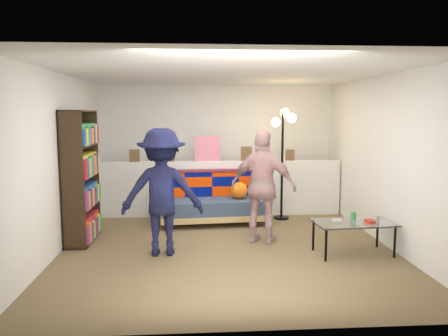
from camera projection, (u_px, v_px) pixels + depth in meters
name	position (u px, v px, depth m)	size (l,w,h in m)	color
ground	(226.00, 244.00, 6.22)	(5.00, 5.00, 0.00)	brown
room_shell	(224.00, 126.00, 6.48)	(4.60, 5.05, 2.45)	silver
half_wall_ledge	(219.00, 188.00, 7.94)	(4.45, 0.15, 1.00)	silver
ledge_decor	(206.00, 152.00, 7.82)	(2.97, 0.02, 0.45)	brown
futon_sofa	(214.00, 201.00, 7.45)	(1.87, 1.01, 0.77)	tan
bookshelf	(81.00, 181.00, 6.31)	(0.32, 0.95, 1.90)	black
coffee_table	(354.00, 224.00, 5.76)	(1.08, 0.65, 0.54)	black
floor_lamp	(283.00, 141.00, 7.60)	(0.40, 0.36, 1.94)	black
person_left	(162.00, 192.00, 5.72)	(1.08, 0.62, 1.67)	black
person_right	(263.00, 187.00, 6.24)	(0.95, 0.40, 1.63)	pink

